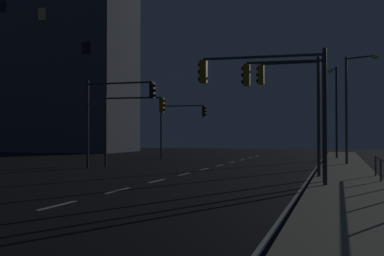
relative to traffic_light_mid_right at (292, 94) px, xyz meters
The scene contains 13 objects.
ground_plane 7.57m from the traffic_light_mid_right, 156.59° to the right, with size 112.00×112.00×0.00m, color black.
sidewalk_right 5.38m from the traffic_light_mid_right, 45.39° to the right, with size 2.98×77.00×0.14m, color gray.
lane_markings_center 7.20m from the traffic_light_mid_right, behind, with size 0.14×50.00×0.01m.
lane_edge_line 4.85m from the traffic_light_mid_right, 73.07° to the left, with size 0.14×53.00×0.01m.
traffic_light_mid_right is the anchor object (origin of this frame).
traffic_light_overhead_east 20.65m from the traffic_light_mid_right, 123.58° to the left, with size 4.37×0.39×5.04m.
traffic_light_far_right 4.12m from the traffic_light_mid_right, 99.10° to the right, with size 5.23×0.51×5.40m.
traffic_light_near_right 12.36m from the traffic_light_mid_right, 152.79° to the left, with size 4.25×0.62×4.86m.
traffic_light_mid_left 2.58m from the traffic_light_mid_right, 89.24° to the right, with size 3.61×0.50×5.39m.
traffic_light_far_center 11.69m from the traffic_light_mid_right, 162.30° to the left, with size 4.76×0.34×5.62m.
street_lamp_far_end 11.24m from the traffic_light_mid_right, 74.48° to the left, with size 2.18×1.16×7.40m.
street_lamp_across_street 20.11m from the traffic_light_mid_right, 84.63° to the left, with size 0.91×1.36×8.00m.
building_distant 47.91m from the traffic_light_mid_right, 137.52° to the left, with size 21.28×9.87×29.72m.
Camera 1 is at (7.97, -3.23, 2.06)m, focal length 44.28 mm.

